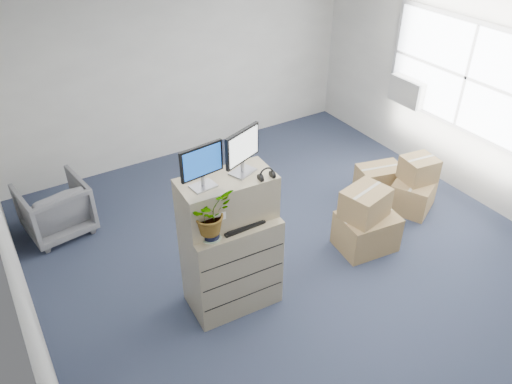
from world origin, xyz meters
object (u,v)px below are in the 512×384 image
Objects in this scene: potted_plant at (210,217)px; filing_cabinet_lower at (232,262)px; monitor_right at (243,149)px; office_chair at (55,206)px; keyboard at (242,225)px; water_bottle at (231,208)px; monitor_left at (202,164)px.

filing_cabinet_lower is at bearing 26.62° from potted_plant.
monitor_right reaches higher than office_chair.
keyboard is 0.20m from water_bottle.
potted_plant is at bearing -178.87° from keyboard.
office_chair is at bearing 109.64° from monitor_left.
office_chair is (-1.08, 2.45, -0.97)m from potted_plant.
monitor_right is 0.77m from keyboard.
filing_cabinet_lower is 1.99× the size of potted_plant.
monitor_right is 1.03× the size of keyboard.
potted_plant is 0.69× the size of office_chair.
monitor_left is at bearing 175.10° from filing_cabinet_lower.
monitor_right is (0.45, 0.03, 0.01)m from monitor_left.
monitor_left is 0.55× the size of office_chair.
monitor_left is 0.80m from keyboard.
water_bottle is at bearing -7.60° from monitor_left.
office_chair is (-1.37, 2.31, -0.15)m from filing_cabinet_lower.
filing_cabinet_lower is at bearing -141.41° from water_bottle.
water_bottle is (-0.02, 0.16, 0.12)m from keyboard.
keyboard is at bearing 1.89° from potted_plant.
monitor_left is 0.51m from potted_plant.
filing_cabinet_lower is 2.40× the size of monitor_right.
filing_cabinet_lower is 1.38× the size of office_chair.
keyboard reaches higher than filing_cabinet_lower.
keyboard is at bearing 112.19° from office_chair.
water_bottle is at bearing 169.63° from monitor_right.
filing_cabinet_lower is at bearing -14.45° from monitor_left.
potted_plant is at bearing -150.42° from filing_cabinet_lower.
keyboard is 2.92m from office_chair.
office_chair is (-1.57, 2.25, -1.46)m from monitor_right.
filing_cabinet_lower reaches higher than office_chair.
monitor_right is at bearing 11.37° from water_bottle.
office_chair is at bearing 119.67° from keyboard.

